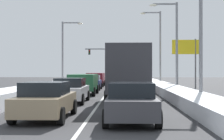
{
  "coord_description": "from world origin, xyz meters",
  "views": [
    {
      "loc": [
        1.41,
        -6.65,
        1.96
      ],
      "look_at": [
        -0.09,
        39.24,
        2.05
      ],
      "focal_mm": 53.5,
      "sensor_mm": 36.0,
      "label": 1
    }
  ],
  "objects_px": {
    "suv_black_right_lane_third": "(127,82)",
    "street_lamp_right_mid": "(173,38)",
    "sedan_charcoal_right_lane_nearest": "(131,102)",
    "box_truck_right_lane_second": "(128,72)",
    "sedan_navy_center_lane_fourth": "(91,82)",
    "suv_maroon_center_lane_fifth": "(96,78)",
    "suv_red_right_lane_fourth": "(124,80)",
    "sedan_white_center_lane_second": "(71,90)",
    "street_lamp_right_near": "(194,26)",
    "traffic_light_gantry": "(122,56)",
    "sedan_tan_center_lane_nearest": "(46,100)",
    "street_lamp_left_mid": "(65,48)",
    "roadside_sign_right": "(186,52)",
    "street_lamp_right_far": "(158,42)",
    "suv_silver_right_lane_fifth": "(124,79)",
    "suv_green_center_lane_third": "(84,82)"
  },
  "relations": [
    {
      "from": "traffic_light_gantry",
      "to": "street_lamp_right_near",
      "type": "distance_m",
      "value": 41.19
    },
    {
      "from": "sedan_navy_center_lane_fourth",
      "to": "street_lamp_right_near",
      "type": "relative_size",
      "value": 0.58
    },
    {
      "from": "box_truck_right_lane_second",
      "to": "sedan_white_center_lane_second",
      "type": "height_order",
      "value": "box_truck_right_lane_second"
    },
    {
      "from": "sedan_tan_center_lane_nearest",
      "to": "roadside_sign_right",
      "type": "bearing_deg",
      "value": 66.94
    },
    {
      "from": "suv_green_center_lane_third",
      "to": "street_lamp_right_mid",
      "type": "distance_m",
      "value": 9.79
    },
    {
      "from": "traffic_light_gantry",
      "to": "street_lamp_right_mid",
      "type": "relative_size",
      "value": 1.27
    },
    {
      "from": "suv_silver_right_lane_fifth",
      "to": "street_lamp_right_far",
      "type": "height_order",
      "value": "street_lamp_right_far"
    },
    {
      "from": "sedan_charcoal_right_lane_nearest",
      "to": "sedan_tan_center_lane_nearest",
      "type": "distance_m",
      "value": 3.48
    },
    {
      "from": "suv_black_right_lane_third",
      "to": "street_lamp_right_far",
      "type": "xyz_separation_m",
      "value": [
        4.07,
        14.63,
        4.54
      ]
    },
    {
      "from": "suv_black_right_lane_third",
      "to": "box_truck_right_lane_second",
      "type": "bearing_deg",
      "value": -90.32
    },
    {
      "from": "street_lamp_right_near",
      "to": "suv_red_right_lane_fourth",
      "type": "bearing_deg",
      "value": 107.09
    },
    {
      "from": "sedan_navy_center_lane_fourth",
      "to": "street_lamp_right_far",
      "type": "relative_size",
      "value": 0.48
    },
    {
      "from": "sedan_charcoal_right_lane_nearest",
      "to": "suv_red_right_lane_fourth",
      "type": "distance_m",
      "value": 21.16
    },
    {
      "from": "suv_black_right_lane_third",
      "to": "street_lamp_right_near",
      "type": "distance_m",
      "value": 9.03
    },
    {
      "from": "suv_green_center_lane_third",
      "to": "suv_maroon_center_lane_fifth",
      "type": "height_order",
      "value": "same"
    },
    {
      "from": "suv_black_right_lane_third",
      "to": "roadside_sign_right",
      "type": "xyz_separation_m",
      "value": [
        6.76,
        9.85,
        3.0
      ]
    },
    {
      "from": "sedan_white_center_lane_second",
      "to": "street_lamp_left_mid",
      "type": "xyz_separation_m",
      "value": [
        -3.93,
        20.91,
        4.07
      ]
    },
    {
      "from": "sedan_white_center_lane_second",
      "to": "street_lamp_left_mid",
      "type": "relative_size",
      "value": 0.56
    },
    {
      "from": "suv_green_center_lane_third",
      "to": "street_lamp_right_mid",
      "type": "height_order",
      "value": "street_lamp_right_mid"
    },
    {
      "from": "sedan_navy_center_lane_fourth",
      "to": "traffic_light_gantry",
      "type": "height_order",
      "value": "traffic_light_gantry"
    },
    {
      "from": "sedan_charcoal_right_lane_nearest",
      "to": "box_truck_right_lane_second",
      "type": "distance_m",
      "value": 7.35
    },
    {
      "from": "sedan_charcoal_right_lane_nearest",
      "to": "suv_silver_right_lane_fifth",
      "type": "xyz_separation_m",
      "value": [
        -0.12,
        27.18,
        0.25
      ]
    },
    {
      "from": "suv_black_right_lane_third",
      "to": "sedan_tan_center_lane_nearest",
      "type": "distance_m",
      "value": 14.51
    },
    {
      "from": "suv_black_right_lane_third",
      "to": "street_lamp_right_mid",
      "type": "relative_size",
      "value": 0.59
    },
    {
      "from": "sedan_charcoal_right_lane_nearest",
      "to": "suv_black_right_lane_third",
      "type": "xyz_separation_m",
      "value": [
        0.01,
        14.74,
        0.25
      ]
    },
    {
      "from": "sedan_navy_center_lane_fourth",
      "to": "suv_maroon_center_lane_fifth",
      "type": "distance_m",
      "value": 7.08
    },
    {
      "from": "sedan_navy_center_lane_fourth",
      "to": "street_lamp_right_mid",
      "type": "relative_size",
      "value": 0.54
    },
    {
      "from": "sedan_charcoal_right_lane_nearest",
      "to": "sedan_navy_center_lane_fourth",
      "type": "relative_size",
      "value": 1.0
    },
    {
      "from": "street_lamp_right_far",
      "to": "suv_green_center_lane_third",
      "type": "bearing_deg",
      "value": -116.39
    },
    {
      "from": "suv_black_right_lane_third",
      "to": "suv_maroon_center_lane_fifth",
      "type": "distance_m",
      "value": 14.11
    },
    {
      "from": "street_lamp_left_mid",
      "to": "roadside_sign_right",
      "type": "distance_m",
      "value": 14.77
    },
    {
      "from": "street_lamp_right_far",
      "to": "traffic_light_gantry",
      "type": "bearing_deg",
      "value": 103.6
    },
    {
      "from": "suv_maroon_center_lane_fifth",
      "to": "traffic_light_gantry",
      "type": "bearing_deg",
      "value": 81.18
    },
    {
      "from": "street_lamp_right_near",
      "to": "traffic_light_gantry",
      "type": "bearing_deg",
      "value": 96.36
    },
    {
      "from": "sedan_white_center_lane_second",
      "to": "sedan_charcoal_right_lane_nearest",
      "type": "bearing_deg",
      "value": -65.03
    },
    {
      "from": "sedan_charcoal_right_lane_nearest",
      "to": "suv_black_right_lane_third",
      "type": "height_order",
      "value": "suv_black_right_lane_third"
    },
    {
      "from": "suv_red_right_lane_fourth",
      "to": "sedan_white_center_lane_second",
      "type": "bearing_deg",
      "value": -103.83
    },
    {
      "from": "sedan_tan_center_lane_nearest",
      "to": "street_lamp_right_far",
      "type": "distance_m",
      "value": 30.07
    },
    {
      "from": "suv_red_right_lane_fourth",
      "to": "sedan_charcoal_right_lane_nearest",
      "type": "bearing_deg",
      "value": -89.54
    },
    {
      "from": "street_lamp_right_far",
      "to": "street_lamp_left_mid",
      "type": "xyz_separation_m",
      "value": [
        -11.53,
        -0.9,
        -0.72
      ]
    },
    {
      "from": "suv_red_right_lane_fourth",
      "to": "suv_green_center_lane_third",
      "type": "xyz_separation_m",
      "value": [
        -3.31,
        -7.04,
        0.0
      ]
    },
    {
      "from": "box_truck_right_lane_second",
      "to": "roadside_sign_right",
      "type": "bearing_deg",
      "value": 68.57
    },
    {
      "from": "suv_black_right_lane_third",
      "to": "roadside_sign_right",
      "type": "relative_size",
      "value": 0.89
    },
    {
      "from": "suv_red_right_lane_fourth",
      "to": "suv_green_center_lane_third",
      "type": "relative_size",
      "value": 1.0
    },
    {
      "from": "suv_black_right_lane_third",
      "to": "street_lamp_right_near",
      "type": "xyz_separation_m",
      "value": [
        4.01,
        -7.21,
        3.66
      ]
    },
    {
      "from": "sedan_tan_center_lane_nearest",
      "to": "suv_green_center_lane_third",
      "type": "xyz_separation_m",
      "value": [
        -0.06,
        13.48,
        0.25
      ]
    },
    {
      "from": "traffic_light_gantry",
      "to": "roadside_sign_right",
      "type": "distance_m",
      "value": 24.98
    },
    {
      "from": "street_lamp_right_far",
      "to": "street_lamp_left_mid",
      "type": "distance_m",
      "value": 11.59
    },
    {
      "from": "sedan_charcoal_right_lane_nearest",
      "to": "roadside_sign_right",
      "type": "xyz_separation_m",
      "value": [
        6.77,
        24.59,
        3.25
      ]
    },
    {
      "from": "street_lamp_right_mid",
      "to": "street_lamp_right_far",
      "type": "height_order",
      "value": "street_lamp_right_far"
    }
  ]
}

